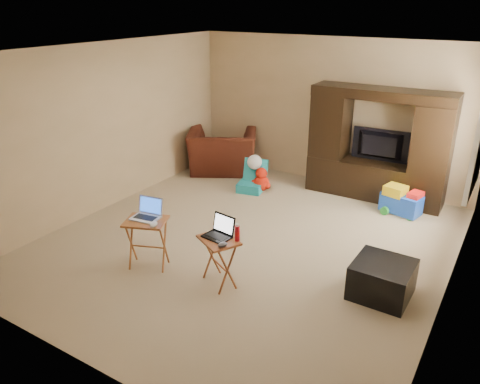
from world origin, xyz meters
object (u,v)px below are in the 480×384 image
Objects in this scene: tray_table_left at (148,244)px; laptop_right at (217,228)px; water_bottle at (237,233)px; ottoman at (382,279)px; mouse_left at (154,224)px; mouse_right at (223,245)px; child_rocker at (251,176)px; tray_table_right at (219,261)px; entertainment_center at (378,145)px; television at (379,146)px; laptop_left at (145,210)px; push_toy at (401,200)px; plush_toy at (261,179)px; recliner at (223,151)px.

tray_table_left is 1.00m from laptop_right.
tray_table_left is 2.07× the size of laptop_right.
ottoman is at bearing 24.74° from water_bottle.
mouse_left is (-2.42, -0.97, 0.45)m from ottoman.
ottoman is 5.30× the size of mouse_right.
tray_table_left reaches higher than ottoman.
child_rocker is at bearing 146.04° from ottoman.
mouse_right is at bearing -14.65° from tray_table_right.
entertainment_center reaches higher than television.
laptop_left is 2.58× the size of mouse_left.
water_bottle is at bearing -97.03° from push_toy.
television reaches higher than plush_toy.
child_rocker is 0.19m from plush_toy.
ottoman is (0.93, -2.79, -0.66)m from television.
laptop_left is (-0.00, -2.84, 0.54)m from plush_toy.
tray_table_right is (0.95, 0.14, -0.02)m from tray_table_left.
entertainment_center reaches higher than tray_table_left.
television is at bearing 80.73° from mouse_right.
child_rocker is 3.06× the size of water_bottle.
plush_toy is 0.67× the size of tray_table_left.
mouse_left is at bearing 66.22° from television.
child_rocker is (0.96, -0.59, -0.13)m from recliner.
television is at bearing 157.48° from recliner.
mouse_left is at bearing -42.13° from tray_table_left.
child_rocker is 2.89m from water_bottle.
laptop_left is at bearing -99.25° from child_rocker.
child_rocker is 2.85m from laptop_right.
plush_toy is at bearing 113.85° from water_bottle.
laptop_left is (-2.64, -0.87, 0.55)m from ottoman.
television is 2.17× the size of plush_toy.
recliner is 2.15× the size of tray_table_right.
laptop_left is (0.14, -2.74, 0.47)m from child_rocker.
laptop_right is at bearing -1.01° from laptop_left.
child_rocker is 1.30× the size of plush_toy.
child_rocker is (-1.85, -0.92, -0.59)m from television.
laptop_right is at bearing 75.53° from television.
entertainment_center reaches higher than laptop_left.
laptop_right reaches higher than plush_toy.
tray_table_left reaches higher than tray_table_right.
push_toy is 3.90m from tray_table_left.
plush_toy is 3.08m from mouse_right.
recliner reaches higher than plush_toy.
laptop_left reaches higher than recliner.
plush_toy is 3.58× the size of mouse_right.
entertainment_center is 6.68× the size of laptop_left.
plush_toy is at bearing 68.65° from tray_table_left.
mouse_left is (-1.49, -3.70, -0.24)m from entertainment_center.
television is at bearing 43.62° from tray_table_left.
tray_table_left is 1.12m from mouse_right.
television reaches higher than laptop_left.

